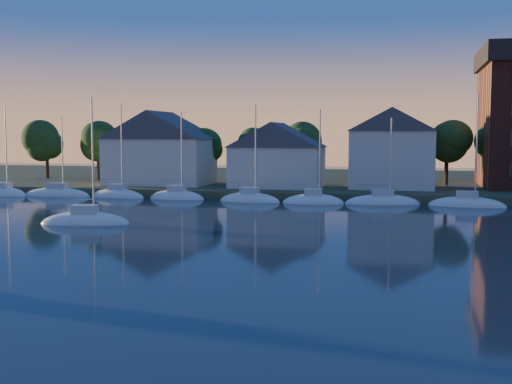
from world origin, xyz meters
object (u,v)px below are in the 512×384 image
(clubhouse_west, at_px, (160,147))
(drifting_sailboat_left, at_px, (85,223))
(clubhouse_centre, at_px, (277,154))
(clubhouse_east, at_px, (392,147))

(clubhouse_west, height_order, drifting_sailboat_left, drifting_sailboat_left)
(drifting_sailboat_left, bearing_deg, clubhouse_centre, 58.17)
(drifting_sailboat_left, bearing_deg, clubhouse_east, 39.97)
(clubhouse_centre, distance_m, drifting_sailboat_left, 31.69)
(clubhouse_centre, bearing_deg, clubhouse_east, 8.13)
(drifting_sailboat_left, bearing_deg, clubhouse_west, 88.06)
(clubhouse_west, relative_size, drifting_sailboat_left, 1.15)
(clubhouse_centre, relative_size, clubhouse_east, 1.10)
(clubhouse_west, bearing_deg, clubhouse_centre, -3.58)
(clubhouse_centre, distance_m, clubhouse_east, 14.17)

